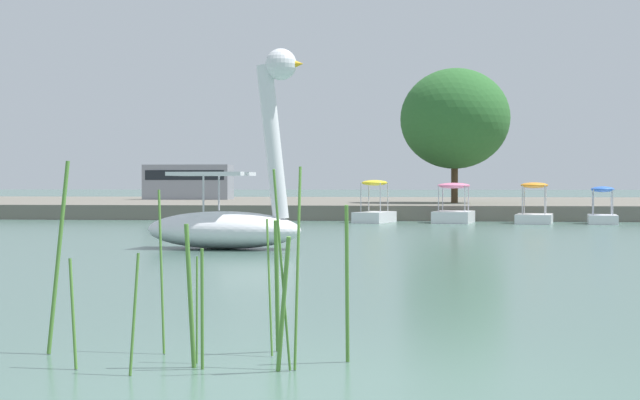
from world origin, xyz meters
TOP-DOWN VIEW (x-y plane):
  - ground_plane at (0.00, 0.00)m, footprint 473.96×473.96m
  - shore_bank_far at (0.00, 41.56)m, footprint 132.87×24.41m
  - swan_boat at (-3.23, 13.59)m, footprint 3.53×1.91m
  - pedal_boat_yellow at (-0.93, 28.01)m, footprint 1.54×2.22m
  - pedal_boat_pink at (1.88, 28.01)m, footprint 1.61×2.24m
  - pedal_boat_orange at (4.67, 27.79)m, footprint 1.52×2.11m
  - pedal_boat_blue at (6.97, 27.65)m, footprint 1.21×1.92m
  - tree_sapling_by_fence at (2.14, 35.08)m, footprint 6.10×6.51m
  - parked_van at (-11.46, 43.05)m, footprint 4.53×1.86m
  - reed_clump_foreground at (-0.81, 0.83)m, footprint 2.45×1.13m

SIDE VIEW (x-z plane):
  - ground_plane at x=0.00m, z-range 0.00..0.00m
  - shore_bank_far at x=0.00m, z-range 0.00..0.57m
  - pedal_boat_blue at x=6.97m, z-range -0.23..1.06m
  - pedal_boat_orange at x=4.67m, z-range -0.29..1.14m
  - pedal_boat_yellow at x=-0.93m, z-range -0.32..1.19m
  - pedal_boat_pink at x=1.88m, z-range -0.27..1.14m
  - reed_clump_foreground at x=-0.81m, z-range -0.18..1.38m
  - swan_boat at x=-3.23m, z-range -1.28..2.91m
  - parked_van at x=-11.46m, z-range 0.64..2.46m
  - tree_sapling_by_fence at x=2.14m, z-range 1.29..7.04m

